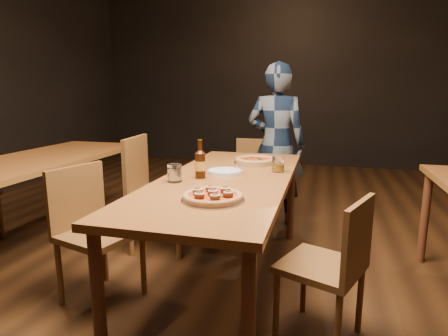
% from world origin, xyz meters
% --- Properties ---
extents(ground, '(9.00, 9.00, 0.00)m').
position_xyz_m(ground, '(0.00, 0.00, 0.00)').
color(ground, black).
extents(table_main, '(0.80, 2.00, 0.75)m').
position_xyz_m(table_main, '(0.00, 0.00, 0.68)').
color(table_main, maroon).
rests_on(table_main, ground).
extents(table_left, '(0.80, 2.00, 0.75)m').
position_xyz_m(table_left, '(-1.70, 0.30, 0.68)').
color(table_left, maroon).
rests_on(table_left, ground).
extents(chair_main_nw, '(0.51, 0.51, 0.88)m').
position_xyz_m(chair_main_nw, '(-0.70, -0.37, 0.44)').
color(chair_main_nw, brown).
rests_on(chair_main_nw, ground).
extents(chair_main_sw, '(0.49, 0.49, 0.98)m').
position_xyz_m(chair_main_sw, '(-0.67, 0.47, 0.49)').
color(chair_main_sw, brown).
rests_on(chair_main_sw, ground).
extents(chair_main_e, '(0.50, 0.50, 0.82)m').
position_xyz_m(chair_main_e, '(0.61, -0.39, 0.41)').
color(chair_main_e, brown).
rests_on(chair_main_e, ground).
extents(chair_end, '(0.41, 0.41, 0.87)m').
position_xyz_m(chair_end, '(-0.05, 1.22, 0.43)').
color(chair_end, brown).
rests_on(chair_end, ground).
extents(pizza_meatball, '(0.32, 0.32, 0.06)m').
position_xyz_m(pizza_meatball, '(0.07, -0.52, 0.77)').
color(pizza_meatball, '#B7B7BF').
rests_on(pizza_meatball, table_main).
extents(pizza_margherita, '(0.33, 0.33, 0.04)m').
position_xyz_m(pizza_margherita, '(0.09, 0.53, 0.77)').
color(pizza_margherita, '#B7B7BF').
rests_on(pizza_margherita, table_main).
extents(plate_stack, '(0.24, 0.24, 0.02)m').
position_xyz_m(plate_stack, '(-0.04, 0.11, 0.76)').
color(plate_stack, white).
rests_on(plate_stack, table_main).
extents(beer_bottle, '(0.07, 0.07, 0.24)m').
position_xyz_m(beer_bottle, '(-0.15, -0.07, 0.84)').
color(beer_bottle, black).
rests_on(beer_bottle, table_main).
extents(water_glass, '(0.09, 0.09, 0.11)m').
position_xyz_m(water_glass, '(-0.27, -0.20, 0.80)').
color(water_glass, white).
rests_on(water_glass, table_main).
extents(amber_glass, '(0.08, 0.08, 0.10)m').
position_xyz_m(amber_glass, '(0.30, 0.25, 0.80)').
color(amber_glass, '#B07B13').
rests_on(amber_glass, table_main).
extents(diner, '(0.60, 0.42, 1.56)m').
position_xyz_m(diner, '(0.14, 1.37, 0.78)').
color(diner, black).
rests_on(diner, ground).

